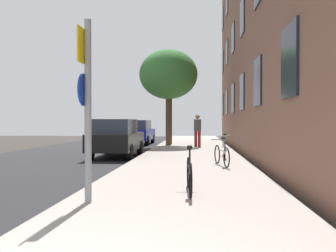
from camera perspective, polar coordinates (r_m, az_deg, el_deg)
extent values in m
plane|color=#332D28|center=(17.45, -7.97, -4.34)|extent=(41.80, 41.80, 0.00)
cube|color=#232326|center=(18.02, -14.52, -4.18)|extent=(7.00, 38.00, 0.01)
cube|color=#9E9389|center=(17.03, 3.63, -4.26)|extent=(4.20, 38.00, 0.12)
cube|color=#1E232D|center=(8.49, 18.65, 9.73)|extent=(0.06, 1.34, 1.61)
cube|color=#1E232D|center=(12.54, 14.00, 6.79)|extent=(0.06, 1.34, 1.61)
cube|color=#1E232D|center=(16.64, 11.65, 5.27)|extent=(0.06, 1.34, 1.61)
cube|color=#1E232D|center=(20.78, 10.24, 4.36)|extent=(0.06, 1.34, 1.61)
cube|color=#1E232D|center=(24.92, 9.31, 3.74)|extent=(0.06, 1.34, 1.61)
cube|color=#1E232D|center=(29.07, 8.63, 3.30)|extent=(0.06, 1.34, 1.61)
cube|color=#1E232D|center=(17.25, 11.68, 16.56)|extent=(0.06, 1.34, 1.61)
cube|color=#1E232D|center=(21.26, 10.26, 13.51)|extent=(0.06, 1.34, 1.61)
cube|color=#1E232D|center=(25.33, 9.32, 11.42)|extent=(0.06, 1.34, 1.61)
cube|color=#1E232D|center=(29.42, 8.65, 9.91)|extent=(0.06, 1.34, 1.61)
cube|color=#1E232D|center=(26.17, 9.33, 18.73)|extent=(0.06, 1.34, 1.61)
cube|color=#1E232D|center=(30.15, 8.66, 16.28)|extent=(0.06, 1.34, 1.61)
cylinder|color=gray|center=(6.40, -12.55, 2.31)|extent=(0.12, 0.12, 3.17)
cube|color=yellow|center=(6.55, -13.26, 12.15)|extent=(0.03, 0.60, 0.60)
cylinder|color=#14339E|center=(6.45, -13.24, 5.60)|extent=(0.03, 0.56, 0.56)
cylinder|color=black|center=(22.77, 0.49, 1.78)|extent=(0.12, 0.12, 3.69)
cube|color=black|center=(22.85, 0.03, 5.28)|extent=(0.20, 0.24, 0.80)
sphere|color=#4B0707|center=(22.89, -0.24, 5.92)|extent=(0.16, 0.16, 0.16)
sphere|color=#523707|center=(22.86, -0.24, 5.27)|extent=(0.16, 0.16, 0.16)
sphere|color=green|center=(22.84, -0.24, 4.62)|extent=(0.16, 0.16, 0.16)
cylinder|color=#4C3823|center=(21.71, 0.06, 1.21)|extent=(0.33, 0.33, 3.21)
ellipsoid|color=#387533|center=(21.90, 0.06, 8.18)|extent=(3.51, 3.51, 2.98)
torus|color=black|center=(7.73, 3.22, -7.33)|extent=(0.08, 0.65, 0.65)
torus|color=black|center=(6.67, 3.60, -8.62)|extent=(0.08, 0.65, 0.65)
cylinder|color=black|center=(7.18, 3.39, -6.51)|extent=(0.10, 0.92, 0.04)
cylinder|color=black|center=(6.92, 3.49, -7.46)|extent=(0.08, 0.55, 0.30)
cylinder|color=black|center=(6.99, 3.45, -4.67)|extent=(0.04, 0.04, 0.28)
cube|color=black|center=(6.98, 3.45, -3.36)|extent=(0.10, 0.24, 0.06)
cylinder|color=#4C4C4C|center=(7.68, 3.22, -3.59)|extent=(0.42, 0.06, 0.03)
torus|color=black|center=(12.16, 7.79, -4.47)|extent=(0.17, 0.63, 0.63)
torus|color=black|center=(11.10, 9.24, -4.96)|extent=(0.17, 0.63, 0.63)
cylinder|color=#99999E|center=(11.61, 8.48, -3.85)|extent=(0.23, 0.92, 0.04)
cylinder|color=#99999E|center=(11.36, 8.85, -4.35)|extent=(0.16, 0.56, 0.30)
cylinder|color=#99999E|center=(11.44, 8.71, -2.71)|extent=(0.04, 0.04, 0.28)
cube|color=black|center=(11.43, 8.71, -1.91)|extent=(0.10, 0.24, 0.06)
cylinder|color=#4C4C4C|center=(12.12, 7.79, -2.14)|extent=(0.42, 0.11, 0.03)
torus|color=black|center=(14.60, 8.96, -3.55)|extent=(0.08, 0.66, 0.66)
torus|color=black|center=(13.62, 9.00, -3.86)|extent=(0.08, 0.66, 0.66)
cylinder|color=#99999E|center=(14.09, 8.98, -2.96)|extent=(0.10, 0.83, 0.04)
cylinder|color=#99999E|center=(13.86, 8.99, -3.37)|extent=(0.08, 0.51, 0.27)
cylinder|color=#99999E|center=(13.93, 8.99, -1.98)|extent=(0.04, 0.04, 0.28)
cube|color=black|center=(13.93, 8.99, -1.32)|extent=(0.10, 0.24, 0.06)
cylinder|color=#4C4C4C|center=(14.57, 8.96, -1.55)|extent=(0.42, 0.06, 0.03)
cylinder|color=maroon|center=(20.26, 4.41, -2.06)|extent=(0.17, 0.17, 0.88)
cylinder|color=maroon|center=(20.26, 4.97, -2.06)|extent=(0.17, 0.17, 0.88)
cylinder|color=#4C4742|center=(20.23, 4.69, 0.12)|extent=(0.51, 0.51, 0.66)
sphere|color=#936B4C|center=(20.23, 4.70, 1.47)|extent=(0.24, 0.24, 0.24)
cube|color=black|center=(15.76, -8.07, -2.40)|extent=(1.77, 4.19, 0.70)
cube|color=#2D3847|center=(15.53, -8.24, -0.05)|extent=(1.48, 2.35, 0.60)
cylinder|color=black|center=(17.26, -9.66, -3.30)|extent=(0.22, 0.64, 0.64)
cylinder|color=black|center=(16.94, -4.45, -3.37)|extent=(0.22, 0.64, 0.64)
cylinder|color=black|center=(14.69, -12.23, -4.00)|extent=(0.22, 0.64, 0.64)
cylinder|color=black|center=(14.32, -6.14, -4.11)|extent=(0.22, 0.64, 0.64)
cube|color=navy|center=(24.34, -4.74, -1.32)|extent=(1.82, 4.33, 0.70)
cube|color=#2D3847|center=(24.11, -4.83, 0.21)|extent=(1.51, 2.43, 0.60)
cylinder|color=black|center=(25.85, -6.00, -1.98)|extent=(0.22, 0.64, 0.64)
cylinder|color=black|center=(25.60, -2.46, -2.00)|extent=(0.22, 0.64, 0.64)
cylinder|color=black|center=(23.15, -7.26, -2.29)|extent=(0.22, 0.64, 0.64)
cylinder|color=black|center=(22.87, -3.32, -2.32)|extent=(0.22, 0.64, 0.64)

